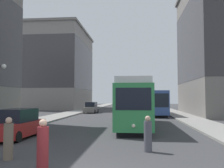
{
  "coord_description": "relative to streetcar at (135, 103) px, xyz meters",
  "views": [
    {
      "loc": [
        2.01,
        -7.29,
        2.5
      ],
      "look_at": [
        0.58,
        7.88,
        3.36
      ],
      "focal_mm": 39.91,
      "sensor_mm": 36.0,
      "label": 1
    }
  ],
  "objects": [
    {
      "name": "pedestrian_crossing_far",
      "position": [
        -3.09,
        -13.62,
        -1.27
      ],
      "size": [
        0.4,
        0.4,
        1.78
      ],
      "rotation": [
        0.0,
        0.0,
        0.02
      ],
      "color": "maroon",
      "rests_on": "ground"
    },
    {
      "name": "pedestrian_on_sidewalk",
      "position": [
        -5.09,
        -12.16,
        -1.3
      ],
      "size": [
        0.38,
        0.38,
        1.72
      ],
      "rotation": [
        0.0,
        0.0,
        6.23
      ],
      "color": "#6B5B4C",
      "rests_on": "ground"
    },
    {
      "name": "streetcar",
      "position": [
        0.0,
        0.0,
        0.0
      ],
      "size": [
        2.74,
        13.18,
        3.89
      ],
      "rotation": [
        0.0,
        0.0,
        -0.01
      ],
      "color": "black",
      "rests_on": "ground"
    },
    {
      "name": "sidewalk_right",
      "position": [
        6.38,
        25.34,
        -2.03
      ],
      "size": [
        3.31,
        120.0,
        0.15
      ],
      "primitive_type": "cube",
      "color": "gray",
      "rests_on": "ground"
    },
    {
      "name": "building_left_corner",
      "position": [
        -18.88,
        36.25,
        7.46
      ],
      "size": [
        14.53,
        21.01,
        18.62
      ],
      "color": "gray",
      "rests_on": "ground"
    },
    {
      "name": "pedestrian_crossing_near",
      "position": [
        0.64,
        -10.13,
        -1.32
      ],
      "size": [
        0.37,
        0.37,
        1.67
      ],
      "rotation": [
        0.0,
        0.0,
        0.71
      ],
      "color": "#4C4C56",
      "rests_on": "ground"
    },
    {
      "name": "transit_bus",
      "position": [
        2.83,
        14.89,
        -0.15
      ],
      "size": [
        2.91,
        11.79,
        3.45
      ],
      "rotation": [
        0.0,
        0.0,
        0.03
      ],
      "color": "black",
      "rests_on": "ground"
    },
    {
      "name": "parked_car_left_near",
      "position": [
        -7.3,
        19.27,
        -1.26
      ],
      "size": [
        2.02,
        4.33,
        1.82
      ],
      "rotation": [
        0.0,
        0.0,
        -0.04
      ],
      "color": "black",
      "rests_on": "ground"
    },
    {
      "name": "sidewalk_left",
      "position": [
        -10.26,
        25.34,
        -2.03
      ],
      "size": [
        3.31,
        120.0,
        0.15
      ],
      "primitive_type": "cube",
      "color": "gray",
      "rests_on": "ground"
    },
    {
      "name": "parked_car_left_mid",
      "position": [
        -7.3,
        -6.93,
        -1.26
      ],
      "size": [
        2.03,
        4.69,
        1.82
      ],
      "rotation": [
        0.0,
        0.0,
        -0.04
      ],
      "color": "black",
      "rests_on": "ground"
    }
  ]
}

